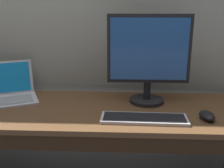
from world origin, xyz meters
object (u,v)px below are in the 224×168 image
Objects in this scene: laptop_silver at (7,93)px; computer_mouse at (207,116)px; wired_keyboard at (144,119)px; external_monitor at (149,57)px.

laptop_silver reaches higher than computer_mouse.
computer_mouse reaches higher than wired_keyboard.
external_monitor is at bearing 82.43° from wired_keyboard.
computer_mouse is at bearing -12.07° from laptop_silver.
laptop_silver reaches higher than wired_keyboard.
external_monitor reaches higher than computer_mouse.
laptop_silver is 0.82× the size of external_monitor.
computer_mouse is at bearing -38.46° from external_monitor.
laptop_silver is 0.96× the size of wired_keyboard.
laptop_silver is 3.68× the size of computer_mouse.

